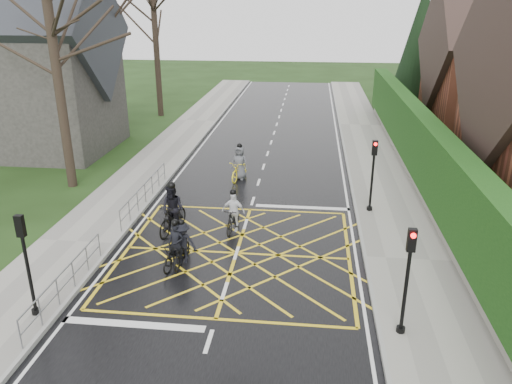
% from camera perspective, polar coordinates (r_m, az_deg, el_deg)
% --- Properties ---
extents(ground, '(120.00, 120.00, 0.00)m').
position_cam_1_polar(ground, '(18.07, -2.25, -7.00)').
color(ground, black).
rests_on(ground, ground).
extents(road, '(9.00, 80.00, 0.01)m').
position_cam_1_polar(road, '(18.07, -2.25, -6.99)').
color(road, black).
rests_on(road, ground).
extents(sidewalk_right, '(3.00, 80.00, 0.15)m').
position_cam_1_polar(sidewalk_right, '(18.21, 16.94, -7.49)').
color(sidewalk_right, gray).
rests_on(sidewalk_right, ground).
extents(sidewalk_left, '(3.00, 80.00, 0.15)m').
position_cam_1_polar(sidewalk_left, '(19.77, -19.80, -5.49)').
color(sidewalk_left, gray).
rests_on(sidewalk_left, ground).
extents(stone_wall, '(0.50, 38.00, 0.70)m').
position_cam_1_polar(stone_wall, '(23.82, 18.77, -0.10)').
color(stone_wall, slate).
rests_on(stone_wall, ground).
extents(hedge, '(0.90, 38.00, 2.80)m').
position_cam_1_polar(hedge, '(23.28, 19.27, 3.92)').
color(hedge, '#12360E').
rests_on(hedge, stone_wall).
extents(house_far, '(9.80, 8.80, 10.30)m').
position_cam_1_polar(house_far, '(36.15, 26.87, 12.32)').
color(house_far, brown).
rests_on(house_far, ground).
extents(conifer, '(4.60, 4.60, 10.00)m').
position_cam_1_polar(conifer, '(42.71, 18.22, 15.38)').
color(conifer, black).
rests_on(conifer, ground).
extents(church, '(8.80, 7.80, 11.00)m').
position_cam_1_polar(church, '(32.24, -24.08, 12.96)').
color(church, '#2D2B28').
rests_on(church, ground).
extents(tree_near, '(9.24, 9.24, 11.44)m').
position_cam_1_polar(tree_near, '(24.60, -22.60, 18.21)').
color(tree_near, black).
rests_on(tree_near, ground).
extents(tree_far, '(8.40, 8.40, 10.40)m').
position_cam_1_polar(tree_far, '(39.56, -11.54, 18.80)').
color(tree_far, black).
rests_on(tree_far, ground).
extents(railing_south, '(0.05, 5.04, 1.03)m').
position_cam_1_polar(railing_south, '(16.14, -21.01, -9.06)').
color(railing_south, slate).
rests_on(railing_south, ground).
extents(railing_north, '(0.05, 6.04, 1.03)m').
position_cam_1_polar(railing_north, '(22.37, -12.60, 0.38)').
color(railing_north, slate).
rests_on(railing_north, ground).
extents(traffic_light_ne, '(0.24, 0.31, 3.21)m').
position_cam_1_polar(traffic_light_ne, '(21.25, 13.15, 1.73)').
color(traffic_light_ne, black).
rests_on(traffic_light_ne, ground).
extents(traffic_light_se, '(0.24, 0.31, 3.21)m').
position_cam_1_polar(traffic_light_se, '(13.68, 16.81, -9.95)').
color(traffic_light_se, black).
rests_on(traffic_light_se, ground).
extents(traffic_light_sw, '(0.24, 0.31, 3.21)m').
position_cam_1_polar(traffic_light_sw, '(15.19, -24.62, -7.78)').
color(traffic_light_sw, black).
rests_on(traffic_light_sw, ground).
extents(cyclist_rear, '(0.95, 1.83, 1.69)m').
position_cam_1_polar(cyclist_rear, '(17.25, -9.14, -6.67)').
color(cyclist_rear, black).
rests_on(cyclist_rear, ground).
extents(cyclist_back, '(1.07, 2.16, 2.08)m').
position_cam_1_polar(cyclist_back, '(19.56, -9.49, -2.45)').
color(cyclist_back, black).
rests_on(cyclist_back, ground).
extents(cyclist_mid, '(0.99, 1.70, 1.63)m').
position_cam_1_polar(cyclist_mid, '(17.35, -8.43, -6.28)').
color(cyclist_mid, black).
rests_on(cyclist_mid, ground).
extents(cyclist_front, '(0.97, 1.76, 1.72)m').
position_cam_1_polar(cyclist_front, '(19.50, -2.63, -2.73)').
color(cyclist_front, black).
rests_on(cyclist_front, ground).
extents(cyclist_lead, '(1.09, 2.02, 1.87)m').
position_cam_1_polar(cyclist_lead, '(25.14, -1.89, 2.86)').
color(cyclist_lead, yellow).
rests_on(cyclist_lead, ground).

